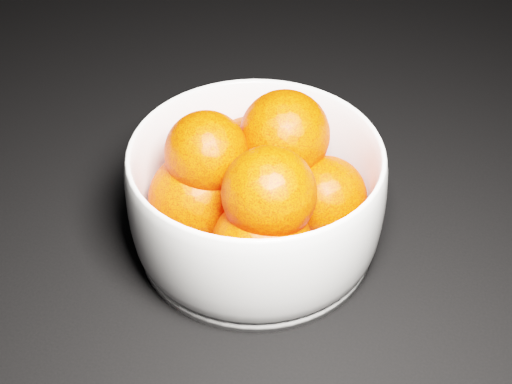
% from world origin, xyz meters
% --- Properties ---
extents(ground, '(3.00, 3.00, 0.00)m').
position_xyz_m(ground, '(0.00, 0.00, 0.00)').
color(ground, black).
rests_on(ground, ground).
extents(bowl, '(0.21, 0.21, 0.10)m').
position_xyz_m(bowl, '(0.12, -0.25, 0.05)').
color(bowl, white).
rests_on(bowl, ground).
extents(orange_pile, '(0.17, 0.17, 0.12)m').
position_xyz_m(orange_pile, '(0.12, -0.25, 0.07)').
color(orange_pile, '#F32902').
rests_on(orange_pile, bowl).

